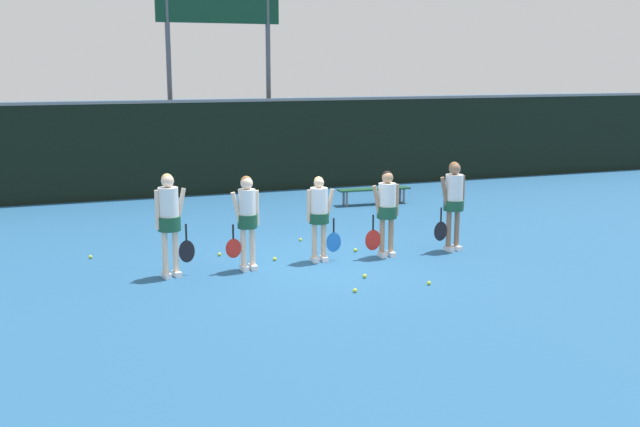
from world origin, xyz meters
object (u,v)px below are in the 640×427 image
at_px(bench_courtside, 374,190).
at_px(player_3, 387,206).
at_px(scoreboard, 219,20).
at_px(player_4, 453,198).
at_px(tennis_ball_0, 301,240).
at_px(tennis_ball_4, 429,283).
at_px(tennis_ball_2, 365,276).
at_px(tennis_ball_7, 275,259).
at_px(tennis_ball_1, 355,290).
at_px(tennis_ball_3, 220,254).
at_px(player_0, 169,216).
at_px(player_2, 319,212).
at_px(tennis_ball_5, 355,250).
at_px(player_1, 247,215).
at_px(tennis_ball_6, 90,257).

bearing_deg(bench_courtside, player_3, -109.02).
xyz_separation_m(scoreboard, player_4, (2.56, -9.08, -3.81)).
distance_m(tennis_ball_0, tennis_ball_4, 3.88).
bearing_deg(scoreboard, tennis_ball_2, -89.16).
bearing_deg(tennis_ball_7, tennis_ball_4, -50.71).
bearing_deg(tennis_ball_0, tennis_ball_2, -86.98).
distance_m(player_4, tennis_ball_1, 3.63).
xyz_separation_m(scoreboard, tennis_ball_3, (-1.87, -7.94, -4.84)).
height_order(scoreboard, player_3, scoreboard).
bearing_deg(player_0, bench_courtside, 29.26).
distance_m(player_2, tennis_ball_0, 1.90).
distance_m(bench_courtside, tennis_ball_5, 5.22).
distance_m(bench_courtside, tennis_ball_1, 7.90).
height_order(player_2, tennis_ball_4, player_2).
bearing_deg(tennis_ball_2, tennis_ball_3, 130.58).
relative_size(player_2, tennis_ball_0, 24.86).
xyz_separation_m(player_1, tennis_ball_0, (1.60, 1.79, -0.97)).
relative_size(scoreboard, player_1, 3.68).
height_order(player_0, player_1, player_0).
bearing_deg(tennis_ball_2, tennis_ball_6, 145.45).
xyz_separation_m(tennis_ball_0, tennis_ball_6, (-4.21, 0.01, 0.00)).
bearing_deg(scoreboard, tennis_ball_1, -91.72).
relative_size(player_2, tennis_ball_4, 24.20).
relative_size(tennis_ball_0, tennis_ball_7, 0.93).
relative_size(tennis_ball_2, tennis_ball_6, 1.06).
bearing_deg(tennis_ball_0, player_4, -34.70).
relative_size(tennis_ball_3, tennis_ball_7, 0.97).
relative_size(player_4, tennis_ball_0, 27.44).
relative_size(bench_courtside, player_4, 1.12).
bearing_deg(player_3, player_0, -177.93).
relative_size(player_3, tennis_ball_6, 24.91).
relative_size(bench_courtside, player_3, 1.19).
relative_size(player_0, tennis_ball_7, 26.17).
distance_m(bench_courtside, player_4, 5.22).
bearing_deg(tennis_ball_4, player_2, 119.67).
bearing_deg(tennis_ball_7, scoreboard, 83.59).
relative_size(player_0, tennis_ball_6, 27.19).
xyz_separation_m(tennis_ball_1, tennis_ball_6, (-3.88, 3.72, -0.00)).
height_order(player_4, tennis_ball_2, player_4).
distance_m(tennis_ball_0, tennis_ball_6, 4.21).
relative_size(tennis_ball_2, tennis_ball_5, 1.00).
xyz_separation_m(player_1, player_3, (2.73, 0.03, -0.03)).
bearing_deg(tennis_ball_7, player_1, -145.11).
distance_m(tennis_ball_0, tennis_ball_1, 3.73).
xyz_separation_m(player_3, tennis_ball_0, (-1.13, 1.76, -0.94)).
height_order(player_3, player_4, player_4).
bearing_deg(tennis_ball_0, tennis_ball_1, -94.99).
bearing_deg(player_1, bench_courtside, 43.23).
relative_size(tennis_ball_0, tennis_ball_4, 0.97).
bearing_deg(player_1, tennis_ball_4, -40.93).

